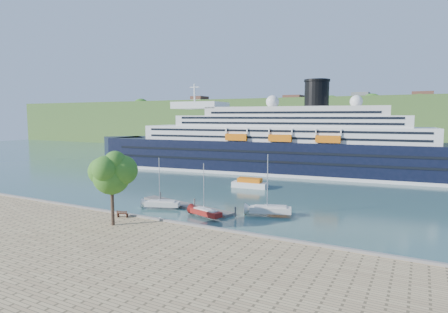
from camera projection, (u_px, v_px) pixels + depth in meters
ground at (143, 224)px, 54.70m from camera, size 400.00×400.00×0.00m
far_hillside at (339, 124)px, 180.89m from camera, size 400.00×50.00×24.00m
quay_coping at (142, 217)px, 54.40m from camera, size 220.00×0.50×0.30m
cruise_ship at (272, 127)px, 103.82m from camera, size 114.22×29.09×25.40m
park_bench at (123, 214)px, 54.61m from camera, size 1.83×1.14×1.09m
promenade_tree at (112, 185)px, 50.11m from camera, size 6.62×6.62×10.96m
floating_pontoon at (185, 206)px, 65.00m from camera, size 20.11×6.78×0.45m
sailboat_white_near at (162, 185)px, 63.20m from camera, size 6.69×3.86×8.34m
sailboat_red at (206, 192)px, 57.67m from camera, size 6.49×3.43×8.08m
sailboat_white_far at (271, 187)px, 58.69m from camera, size 7.49×4.12×9.33m
tender_launch at (250, 183)px, 82.33m from camera, size 8.05×3.30×2.17m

